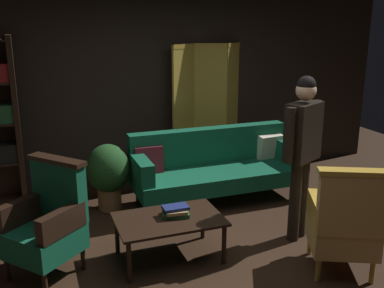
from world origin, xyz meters
name	(u,v)px	position (x,y,z in m)	size (l,w,h in m)	color
ground_plane	(221,261)	(0.00, 0.00, 0.00)	(10.00, 10.00, 0.00)	black
back_wall	(150,81)	(0.00, 2.45, 1.40)	(7.20, 0.10, 2.80)	black
folding_screen	(234,106)	(1.25, 2.40, 0.99)	(2.06, 0.57, 1.90)	#B29338
velvet_couch	(215,165)	(0.55, 1.45, 0.45)	(2.12, 0.78, 0.88)	black
coffee_table	(169,223)	(-0.44, 0.23, 0.37)	(1.00, 0.64, 0.42)	black
armchair_gilt_accent	(345,223)	(0.95, -0.54, 0.49)	(0.77, 0.77, 1.04)	#B78E33
armchair_wing_left	(48,222)	(-1.52, 0.39, 0.49)	(0.81, 0.81, 1.04)	black
standing_figure	(302,144)	(0.94, 0.18, 1.03)	(0.54, 0.37, 1.70)	black
potted_plant	(108,172)	(-0.77, 1.60, 0.46)	(0.51, 0.51, 0.81)	brown
book_green_cloth	(176,214)	(-0.37, 0.26, 0.44)	(0.25, 0.17, 0.04)	#1E4C28
book_tan_leather	(176,210)	(-0.37, 0.26, 0.47)	(0.20, 0.19, 0.03)	#9E7A47
book_navy_cloth	(175,208)	(-0.37, 0.26, 0.50)	(0.24, 0.15, 0.03)	navy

